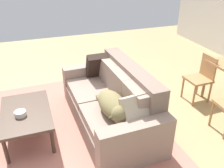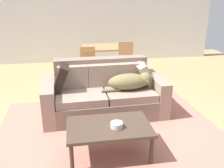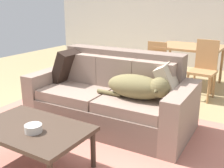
{
  "view_description": "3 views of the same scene",
  "coord_description": "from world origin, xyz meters",
  "px_view_note": "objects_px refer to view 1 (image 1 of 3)",
  "views": [
    {
      "loc": [
        2.96,
        -0.89,
        2.37
      ],
      "look_at": [
        -0.16,
        0.22,
        0.61
      ],
      "focal_mm": 38.93,
      "sensor_mm": 36.0,
      "label": 1
    },
    {
      "loc": [
        -0.53,
        -3.82,
        1.99
      ],
      "look_at": [
        0.12,
        0.14,
        0.54
      ],
      "focal_mm": 39.22,
      "sensor_mm": 36.0,
      "label": 2
    },
    {
      "loc": [
        1.72,
        -2.69,
        1.56
      ],
      "look_at": [
        0.14,
        -0.08,
        0.63
      ],
      "focal_mm": 43.91,
      "sensor_mm": 36.0,
      "label": 3
    }
  ],
  "objects_px": {
    "throw_pillow_by_left_arm": "(100,66)",
    "dog_on_left_cushion": "(114,106)",
    "throw_pillow_by_right_arm": "(138,112)",
    "dining_chair_near_left": "(202,76)",
    "couch": "(112,104)",
    "bowl_on_coffee_table": "(20,114)",
    "coffee_table": "(26,114)"
  },
  "relations": [
    {
      "from": "throw_pillow_by_left_arm",
      "to": "coffee_table",
      "type": "bearing_deg",
      "value": -63.77
    },
    {
      "from": "dog_on_left_cushion",
      "to": "dining_chair_near_left",
      "type": "distance_m",
      "value": 1.99
    },
    {
      "from": "couch",
      "to": "dining_chair_near_left",
      "type": "xyz_separation_m",
      "value": [
        -0.15,
        1.75,
        0.12
      ]
    },
    {
      "from": "couch",
      "to": "throw_pillow_by_left_arm",
      "type": "relative_size",
      "value": 4.53
    },
    {
      "from": "couch",
      "to": "coffee_table",
      "type": "distance_m",
      "value": 1.27
    },
    {
      "from": "coffee_table",
      "to": "bowl_on_coffee_table",
      "type": "relative_size",
      "value": 6.84
    },
    {
      "from": "bowl_on_coffee_table",
      "to": "throw_pillow_by_right_arm",
      "type": "bearing_deg",
      "value": 61.99
    },
    {
      "from": "throw_pillow_by_left_arm",
      "to": "throw_pillow_by_right_arm",
      "type": "height_order",
      "value": "throw_pillow_by_left_arm"
    },
    {
      "from": "throw_pillow_by_right_arm",
      "to": "dining_chair_near_left",
      "type": "height_order",
      "value": "throw_pillow_by_right_arm"
    },
    {
      "from": "dog_on_left_cushion",
      "to": "bowl_on_coffee_table",
      "type": "xyz_separation_m",
      "value": [
        -0.47,
        -1.19,
        -0.15
      ]
    },
    {
      "from": "throw_pillow_by_right_arm",
      "to": "dining_chair_near_left",
      "type": "distance_m",
      "value": 1.9
    },
    {
      "from": "bowl_on_coffee_table",
      "to": "dining_chair_near_left",
      "type": "distance_m",
      "value": 3.08
    },
    {
      "from": "throw_pillow_by_right_arm",
      "to": "bowl_on_coffee_table",
      "type": "height_order",
      "value": "throw_pillow_by_right_arm"
    },
    {
      "from": "throw_pillow_by_left_arm",
      "to": "throw_pillow_by_right_arm",
      "type": "xyz_separation_m",
      "value": [
        1.48,
        0.05,
        -0.02
      ]
    },
    {
      "from": "throw_pillow_by_right_arm",
      "to": "coffee_table",
      "type": "relative_size",
      "value": 0.39
    },
    {
      "from": "dog_on_left_cushion",
      "to": "dining_chair_near_left",
      "type": "relative_size",
      "value": 1.05
    },
    {
      "from": "dog_on_left_cushion",
      "to": "throw_pillow_by_left_arm",
      "type": "xyz_separation_m",
      "value": [
        -1.19,
        0.18,
        0.07
      ]
    },
    {
      "from": "dining_chair_near_left",
      "to": "dog_on_left_cushion",
      "type": "bearing_deg",
      "value": -73.14
    },
    {
      "from": "throw_pillow_by_left_arm",
      "to": "couch",
      "type": "bearing_deg",
      "value": -2.41
    },
    {
      "from": "dog_on_left_cushion",
      "to": "dining_chair_near_left",
      "type": "bearing_deg",
      "value": 105.81
    },
    {
      "from": "couch",
      "to": "throw_pillow_by_right_arm",
      "type": "xyz_separation_m",
      "value": [
        0.74,
        0.08,
        0.31
      ]
    },
    {
      "from": "couch",
      "to": "dog_on_left_cushion",
      "type": "height_order",
      "value": "couch"
    },
    {
      "from": "dog_on_left_cushion",
      "to": "coffee_table",
      "type": "bearing_deg",
      "value": -118.23
    },
    {
      "from": "throw_pillow_by_right_arm",
      "to": "dining_chair_near_left",
      "type": "relative_size",
      "value": 0.5
    },
    {
      "from": "throw_pillow_by_right_arm",
      "to": "dining_chair_near_left",
      "type": "xyz_separation_m",
      "value": [
        -0.88,
        1.67,
        -0.19
      ]
    },
    {
      "from": "couch",
      "to": "dining_chair_near_left",
      "type": "distance_m",
      "value": 1.76
    },
    {
      "from": "throw_pillow_by_left_arm",
      "to": "dog_on_left_cushion",
      "type": "bearing_deg",
      "value": -8.37
    },
    {
      "from": "couch",
      "to": "throw_pillow_by_left_arm",
      "type": "xyz_separation_m",
      "value": [
        -0.74,
        0.03,
        0.33
      ]
    },
    {
      "from": "throw_pillow_by_left_arm",
      "to": "dining_chair_near_left",
      "type": "distance_m",
      "value": 1.83
    },
    {
      "from": "coffee_table",
      "to": "bowl_on_coffee_table",
      "type": "bearing_deg",
      "value": -36.59
    },
    {
      "from": "dining_chair_near_left",
      "to": "throw_pillow_by_left_arm",
      "type": "bearing_deg",
      "value": -109.84
    },
    {
      "from": "coffee_table",
      "to": "bowl_on_coffee_table",
      "type": "distance_m",
      "value": 0.14
    }
  ]
}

